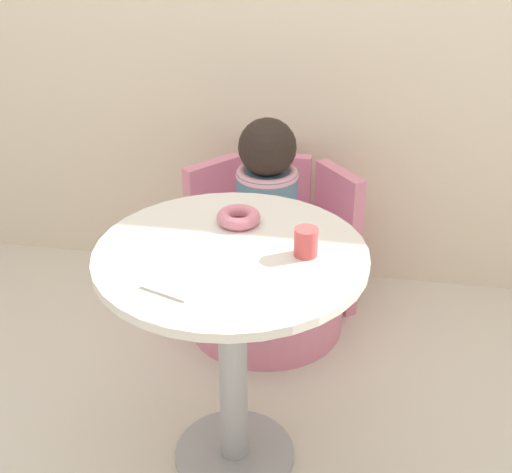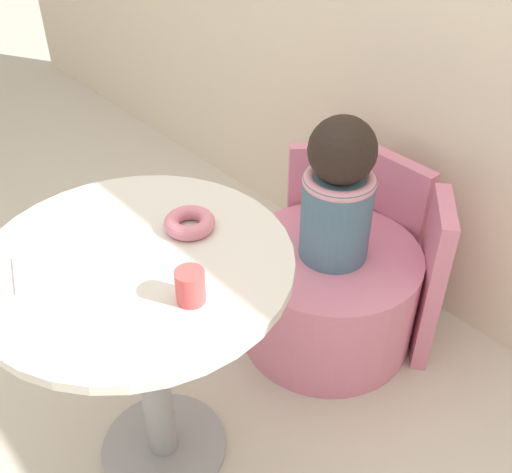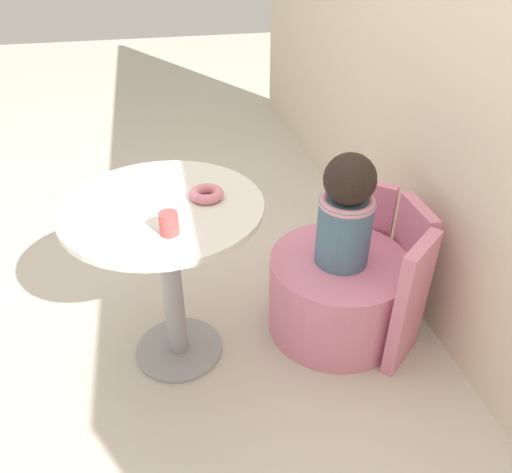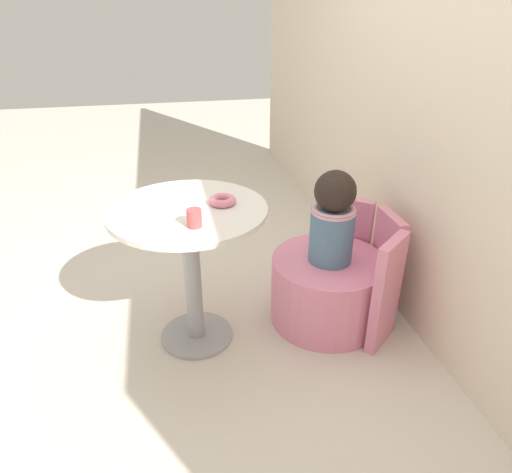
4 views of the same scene
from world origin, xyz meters
The scene contains 9 objects.
ground_plane centered at (0.00, 0.00, 0.00)m, with size 12.00×12.00×0.00m, color beige.
back_wall centered at (0.00, 1.13, 1.20)m, with size 6.00×0.06×2.40m.
round_table centered at (0.05, -0.02, 0.54)m, with size 0.71×0.71×0.72m.
tub_chair centered at (0.04, 0.68, 0.18)m, with size 0.59×0.59×0.36m.
booth_backrest centered at (0.04, 0.92, 0.29)m, with size 0.69×0.25×0.58m.
child_figure centered at (0.04, 0.68, 0.59)m, with size 0.22×0.22×0.47m.
donut centered at (0.04, 0.14, 0.74)m, with size 0.12×0.12×0.04m.
cup centered at (0.24, 0.00, 0.76)m, with size 0.06×0.06×0.07m.
paper_napkin centered at (-0.04, -0.18, 0.72)m, with size 0.16×0.16×0.01m.
Camera 3 is at (1.59, -0.01, 1.59)m, focal length 35.00 mm.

